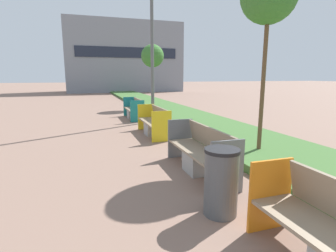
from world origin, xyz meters
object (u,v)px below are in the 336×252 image
at_px(bench_grey_frame, 201,155).
at_px(bench_yellow_frame, 154,124).
at_px(bench_teal_frame, 134,111).
at_px(sapling_tree_far, 153,56).
at_px(litter_bin, 221,182).
at_px(street_lamp_post, 152,20).

relative_size(bench_grey_frame, bench_yellow_frame, 1.09).
bearing_deg(bench_teal_frame, bench_yellow_frame, -89.98).
bearing_deg(sapling_tree_far, bench_grey_frame, -99.66).
height_order(litter_bin, street_lamp_post, street_lamp_post).
height_order(litter_bin, sapling_tree_far, sapling_tree_far).
bearing_deg(litter_bin, bench_grey_frame, 74.68).
bearing_deg(bench_teal_frame, street_lamp_post, -61.34).
relative_size(bench_teal_frame, street_lamp_post, 0.26).
height_order(bench_grey_frame, bench_teal_frame, same).
relative_size(litter_bin, sapling_tree_far, 0.25).
xyz_separation_m(bench_teal_frame, sapling_tree_far, (1.87, 3.63, 2.77)).
relative_size(bench_grey_frame, bench_teal_frame, 1.13).
bearing_deg(bench_yellow_frame, litter_bin, -94.77).
height_order(bench_yellow_frame, street_lamp_post, street_lamp_post).
xyz_separation_m(litter_bin, sapling_tree_far, (2.31, 12.59, 2.64)).
relative_size(litter_bin, street_lamp_post, 0.13).
distance_m(bench_yellow_frame, litter_bin, 5.36).
xyz_separation_m(bench_yellow_frame, bench_teal_frame, (-0.00, 3.62, -0.00)).
bearing_deg(bench_teal_frame, sapling_tree_far, 62.76).
xyz_separation_m(bench_teal_frame, street_lamp_post, (0.61, -1.12, 3.85)).
bearing_deg(bench_grey_frame, litter_bin, -105.32).
xyz_separation_m(bench_teal_frame, litter_bin, (-0.44, -8.96, 0.12)).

